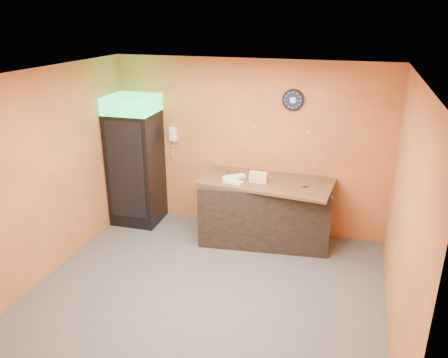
% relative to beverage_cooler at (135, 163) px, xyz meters
% --- Properties ---
extents(floor, '(4.50, 4.50, 0.00)m').
position_rel_beverage_cooler_xyz_m(floor, '(1.85, -1.60, -1.07)').
color(floor, '#47474C').
rests_on(floor, ground).
extents(back_wall, '(4.50, 0.02, 2.80)m').
position_rel_beverage_cooler_xyz_m(back_wall, '(1.85, 0.40, 0.33)').
color(back_wall, '#D5773C').
rests_on(back_wall, floor).
extents(left_wall, '(0.02, 4.00, 2.80)m').
position_rel_beverage_cooler_xyz_m(left_wall, '(-0.40, -1.60, 0.33)').
color(left_wall, '#D5773C').
rests_on(left_wall, floor).
extents(right_wall, '(0.02, 4.00, 2.80)m').
position_rel_beverage_cooler_xyz_m(right_wall, '(4.10, -1.60, 0.33)').
color(right_wall, '#D5773C').
rests_on(right_wall, floor).
extents(ceiling, '(4.50, 4.00, 0.02)m').
position_rel_beverage_cooler_xyz_m(ceiling, '(1.85, -1.60, 1.73)').
color(ceiling, white).
rests_on(ceiling, back_wall).
extents(beverage_cooler, '(0.80, 0.81, 2.20)m').
position_rel_beverage_cooler_xyz_m(beverage_cooler, '(0.00, 0.00, 0.00)').
color(beverage_cooler, black).
rests_on(beverage_cooler, floor).
extents(prep_counter, '(2.07, 1.12, 0.99)m').
position_rel_beverage_cooler_xyz_m(prep_counter, '(2.26, -0.04, -0.58)').
color(prep_counter, black).
rests_on(prep_counter, floor).
extents(wall_clock, '(0.33, 0.06, 0.33)m').
position_rel_beverage_cooler_xyz_m(wall_clock, '(2.55, 0.37, 1.14)').
color(wall_clock, black).
rests_on(wall_clock, back_wall).
extents(wall_phone, '(0.13, 0.11, 0.23)m').
position_rel_beverage_cooler_xyz_m(wall_phone, '(0.56, 0.35, 0.45)').
color(wall_phone, white).
rests_on(wall_phone, back_wall).
extents(butcher_paper, '(2.08, 1.14, 0.04)m').
position_rel_beverage_cooler_xyz_m(butcher_paper, '(2.26, -0.04, -0.07)').
color(butcher_paper, brown).
rests_on(butcher_paper, prep_counter).
extents(sub_roll_stack, '(0.27, 0.10, 0.17)m').
position_rel_beverage_cooler_xyz_m(sub_roll_stack, '(2.17, -0.17, 0.04)').
color(sub_roll_stack, beige).
rests_on(sub_roll_stack, butcher_paper).
extents(wrapped_sandwich_left, '(0.27, 0.18, 0.04)m').
position_rel_beverage_cooler_xyz_m(wrapped_sandwich_left, '(1.73, -0.15, -0.03)').
color(wrapped_sandwich_left, white).
rests_on(wrapped_sandwich_left, butcher_paper).
extents(wrapped_sandwich_mid, '(0.31, 0.17, 0.04)m').
position_rel_beverage_cooler_xyz_m(wrapped_sandwich_mid, '(1.81, -0.31, -0.03)').
color(wrapped_sandwich_mid, white).
rests_on(wrapped_sandwich_mid, butcher_paper).
extents(wrapped_sandwich_right, '(0.31, 0.28, 0.04)m').
position_rel_beverage_cooler_xyz_m(wrapped_sandwich_right, '(1.79, -0.08, -0.02)').
color(wrapped_sandwich_right, white).
rests_on(wrapped_sandwich_right, butcher_paper).
extents(kitchen_tool, '(0.06, 0.06, 0.06)m').
position_rel_beverage_cooler_xyz_m(kitchen_tool, '(2.32, -0.03, -0.02)').
color(kitchen_tool, silver).
rests_on(kitchen_tool, butcher_paper).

